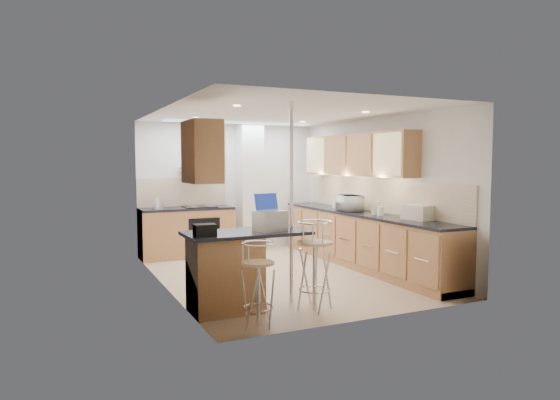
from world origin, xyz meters
name	(u,v)px	position (x,y,z in m)	size (l,w,h in m)	color
ground	(281,275)	(0.00, 0.00, 0.00)	(4.80, 4.80, 0.00)	#D6B68F
room_shell	(289,175)	(0.32, 0.38, 1.54)	(3.64, 4.84, 2.51)	silver
right_counter	(362,239)	(1.50, 0.00, 0.46)	(0.63, 4.40, 0.92)	#9D6D3F
back_counter	(187,232)	(-0.95, 2.10, 0.46)	(1.70, 0.63, 0.92)	#9D6D3F
peninsula	(247,270)	(-1.12, -1.45, 0.48)	(1.47, 0.72, 0.94)	#9D6D3F
microwave	(350,203)	(1.44, 0.27, 1.05)	(0.49, 0.33, 0.27)	white
laptop	(270,221)	(-0.85, -1.52, 1.06)	(0.35, 0.27, 0.24)	#93959A
bag	(205,230)	(-1.68, -1.58, 1.01)	(0.24, 0.17, 0.13)	black
bar_stool_near	(258,284)	(-1.25, -2.10, 0.46)	(0.38, 0.38, 0.92)	tan
bar_stool_end	(315,265)	(-0.40, -1.82, 0.54)	(0.44, 0.44, 1.08)	tan
jar_a	(356,205)	(1.57, 0.28, 1.02)	(0.12, 0.12, 0.20)	#EEE6CE
jar_b	(336,204)	(1.50, 0.83, 1.00)	(0.11, 0.11, 0.16)	#EEE6CE
jar_c	(376,208)	(1.48, -0.41, 1.03)	(0.14, 0.14, 0.22)	#B5B191
jar_d	(381,211)	(1.48, -0.55, 0.99)	(0.10, 0.10, 0.14)	white
bread_bin	(419,212)	(1.64, -1.25, 1.03)	(0.33, 0.41, 0.22)	#EEE6CE
kettle	(159,204)	(-1.48, 1.97, 1.02)	(0.16, 0.16, 0.20)	silver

